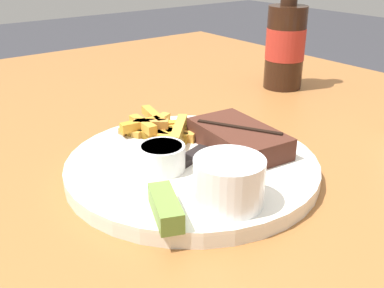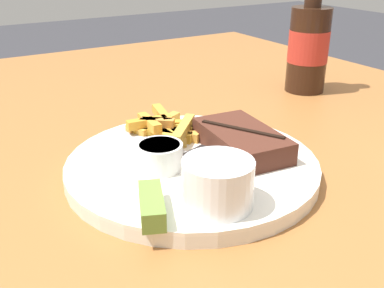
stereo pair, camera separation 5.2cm
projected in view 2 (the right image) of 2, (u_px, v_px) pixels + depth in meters
name	position (u px, v px, depth m)	size (l,w,h in m)	color
dining_table	(192.00, 218.00, 0.57)	(1.48, 1.21, 0.73)	#935B2D
dinner_plate	(192.00, 166.00, 0.54)	(0.30, 0.30, 0.02)	silver
steak_portion	(241.00, 140.00, 0.55)	(0.13, 0.09, 0.03)	#472319
fries_pile	(166.00, 128.00, 0.60)	(0.13, 0.11, 0.02)	gold
coleslaw_cup	(218.00, 180.00, 0.43)	(0.07, 0.07, 0.05)	white
dipping_sauce_cup	(159.00, 154.00, 0.51)	(0.05, 0.05, 0.03)	silver
pickle_spear	(152.00, 205.00, 0.42)	(0.07, 0.05, 0.02)	olive
fork_utensil	(146.00, 140.00, 0.58)	(0.13, 0.05, 0.00)	#B7B7BC
knife_utensil	(212.00, 147.00, 0.56)	(0.07, 0.16, 0.01)	#B7B7BC
beer_bottle	(309.00, 44.00, 0.81)	(0.07, 0.07, 0.24)	black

